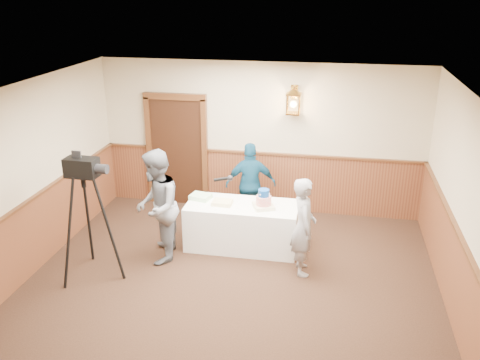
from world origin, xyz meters
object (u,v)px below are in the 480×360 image
object	(u,v)px
baker	(303,226)
sheet_cake_yellow	(222,203)
interviewer	(157,207)
tv_camera_rig	(89,225)
tiered_cake	(264,201)
sheet_cake_green	(201,197)
display_table	(242,226)
assistant_p	(251,184)

from	to	relation	value
baker	sheet_cake_yellow	bearing A→B (deg)	54.76
interviewer	tv_camera_rig	size ratio (longest dim) A/B	0.97
tiered_cake	sheet_cake_green	size ratio (longest dim) A/B	1.23
display_table	assistant_p	xyz separation A→B (m)	(-0.01, 0.88, 0.38)
sheet_cake_green	baker	bearing A→B (deg)	-22.31
assistant_p	tv_camera_rig	world-z (taller)	tv_camera_rig
sheet_cake_yellow	assistant_p	xyz separation A→B (m)	(0.31, 0.93, -0.02)
display_table	sheet_cake_yellow	world-z (taller)	sheet_cake_yellow
baker	assistant_p	xyz separation A→B (m)	(-1.04, 1.49, 0.01)
tiered_cake	interviewer	xyz separation A→B (m)	(-1.56, -0.58, 0.02)
tiered_cake	assistant_p	bearing A→B (deg)	111.19
sheet_cake_green	interviewer	bearing A→B (deg)	-122.91
sheet_cake_yellow	tv_camera_rig	size ratio (longest dim) A/B	0.17
display_table	interviewer	bearing A→B (deg)	-151.75
assistant_p	sheet_cake_green	bearing A→B (deg)	35.13
sheet_cake_yellow	interviewer	xyz separation A→B (m)	(-0.89, -0.60, 0.11)
interviewer	baker	bearing A→B (deg)	79.31
interviewer	baker	world-z (taller)	interviewer
sheet_cake_yellow	sheet_cake_green	distance (m)	0.43
tiered_cake	assistant_p	world-z (taller)	assistant_p
sheet_cake_yellow	tv_camera_rig	world-z (taller)	tv_camera_rig
display_table	baker	bearing A→B (deg)	-30.91
tv_camera_rig	sheet_cake_yellow	bearing A→B (deg)	37.97
interviewer	display_table	bearing A→B (deg)	106.67
display_table	tv_camera_rig	xyz separation A→B (m)	(-2.01, -1.29, 0.45)
display_table	baker	xyz separation A→B (m)	(1.02, -0.61, 0.38)
tiered_cake	interviewer	distance (m)	1.66
display_table	interviewer	world-z (taller)	interviewer
tiered_cake	tv_camera_rig	world-z (taller)	tv_camera_rig
tiered_cake	display_table	bearing A→B (deg)	169.77
display_table	sheet_cake_green	distance (m)	0.84
interviewer	tiered_cake	bearing A→B (deg)	98.97
interviewer	baker	distance (m)	2.24
baker	tv_camera_rig	distance (m)	3.11
display_table	sheet_cake_yellow	size ratio (longest dim) A/B	5.81
sheet_cake_yellow	sheet_cake_green	xyz separation A→B (m)	(-0.40, 0.16, 0.01)
sheet_cake_yellow	baker	distance (m)	1.45
assistant_p	tv_camera_rig	distance (m)	2.95
sheet_cake_yellow	baker	xyz separation A→B (m)	(1.34, -0.56, -0.03)
sheet_cake_yellow	display_table	bearing A→B (deg)	9.41
interviewer	assistant_p	size ratio (longest dim) A/B	1.18
sheet_cake_yellow	assistant_p	distance (m)	0.98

